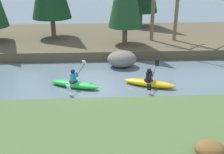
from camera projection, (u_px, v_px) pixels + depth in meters
ground_plane at (94, 88)px, 13.65m from camera, size 90.00×90.00×0.00m
riverbank_far at (95, 39)px, 22.07m from camera, size 44.00×10.06×0.65m
shrub_clump_second at (210, 149)px, 7.41m from camera, size 0.87×0.72×0.47m
kayaker_lead at (150, 82)px, 13.78m from camera, size 2.72×1.98×1.20m
kayaker_middle at (75, 83)px, 13.66m from camera, size 2.73×1.99×1.20m
boulder_midstream at (122, 59)px, 16.45m from camera, size 1.84×1.44×1.04m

